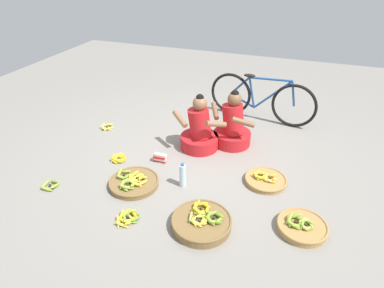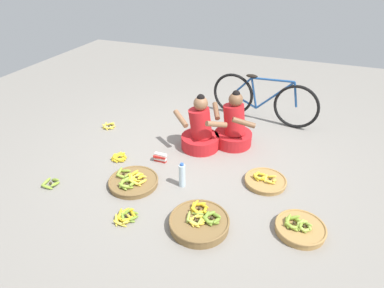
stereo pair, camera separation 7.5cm
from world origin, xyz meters
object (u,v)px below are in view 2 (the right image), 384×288
(vendor_woman_behind, at_px, (234,128))
(loose_bananas_near_vendor, at_px, (109,126))
(loose_bananas_back_left, at_px, (126,217))
(banana_basket_near_bicycle, at_px, (265,181))
(packet_carton_stack, at_px, (160,158))
(bicycle_leaning, at_px, (263,99))
(banana_basket_front_right, at_px, (199,222))
(banana_basket_mid_left, at_px, (133,181))
(banana_basket_mid_right, at_px, (300,228))
(water_bottle, at_px, (182,175))
(vendor_woman_front, at_px, (200,131))
(loose_bananas_front_left, at_px, (51,183))
(loose_bananas_back_right, at_px, (120,158))

(vendor_woman_behind, bearing_deg, loose_bananas_near_vendor, -173.66)
(loose_bananas_back_left, bearing_deg, banana_basket_near_bicycle, 41.91)
(packet_carton_stack, bearing_deg, bicycle_leaning, 59.17)
(banana_basket_front_right, xyz_separation_m, packet_carton_stack, (-0.86, 0.90, 0.00))
(loose_bananas_near_vendor, height_order, loose_bananas_back_left, loose_bananas_back_left)
(banana_basket_mid_left, distance_m, banana_basket_mid_right, 1.89)
(vendor_woman_behind, relative_size, banana_basket_mid_left, 1.38)
(vendor_woman_behind, distance_m, water_bottle, 1.17)
(vendor_woman_behind, xyz_separation_m, banana_basket_mid_left, (-0.85, -1.31, -0.21))
(vendor_woman_front, height_order, banana_basket_mid_right, vendor_woman_front)
(banana_basket_mid_right, bearing_deg, banana_basket_near_bicycle, 125.00)
(banana_basket_mid_right, xyz_separation_m, loose_bananas_near_vendor, (-2.95, 1.18, -0.02))
(bicycle_leaning, height_order, loose_bananas_front_left, bicycle_leaning)
(bicycle_leaning, distance_m, loose_bananas_back_right, 2.38)
(packet_carton_stack, bearing_deg, banana_basket_front_right, -46.22)
(banana_basket_mid_right, relative_size, loose_bananas_near_vendor, 2.24)
(loose_bananas_back_right, bearing_deg, banana_basket_mid_left, -42.64)
(vendor_woman_behind, bearing_deg, loose_bananas_front_left, -136.12)
(vendor_woman_front, relative_size, banana_basket_near_bicycle, 1.60)
(banana_basket_near_bicycle, xyz_separation_m, loose_bananas_back_right, (-1.87, -0.18, -0.01))
(bicycle_leaning, relative_size, banana_basket_near_bicycle, 3.44)
(loose_bananas_back_right, relative_size, water_bottle, 0.73)
(vendor_woman_behind, height_order, loose_bananas_back_left, vendor_woman_behind)
(banana_basket_front_right, bearing_deg, loose_bananas_back_left, -167.22)
(vendor_woman_front, distance_m, banana_basket_mid_left, 1.17)
(banana_basket_front_right, distance_m, loose_bananas_back_left, 0.76)
(vendor_woman_behind, height_order, banana_basket_mid_left, vendor_woman_behind)
(banana_basket_front_right, height_order, loose_bananas_front_left, banana_basket_front_right)
(bicycle_leaning, xyz_separation_m, banana_basket_mid_left, (-1.08, -2.20, -0.31))
(loose_bananas_back_right, bearing_deg, water_bottle, -12.17)
(loose_bananas_back_right, xyz_separation_m, loose_bananas_back_left, (0.65, -0.92, -0.00))
(banana_basket_mid_left, xyz_separation_m, water_bottle, (0.54, 0.19, 0.10))
(banana_basket_mid_right, bearing_deg, loose_bananas_near_vendor, 158.25)
(bicycle_leaning, bearing_deg, banana_basket_mid_left, -116.05)
(banana_basket_front_right, height_order, loose_bananas_back_right, banana_basket_front_right)
(vendor_woman_front, distance_m, loose_bananas_back_left, 1.62)
(vendor_woman_front, bearing_deg, loose_bananas_back_right, -143.03)
(packet_carton_stack, bearing_deg, vendor_woman_front, 54.80)
(vendor_woman_front, xyz_separation_m, banana_basket_mid_left, (-0.45, -1.06, -0.21))
(loose_bananas_back_right, distance_m, loose_bananas_near_vendor, 0.94)
(bicycle_leaning, height_order, loose_bananas_near_vendor, bicycle_leaning)
(bicycle_leaning, relative_size, banana_basket_mid_right, 3.43)
(banana_basket_mid_left, xyz_separation_m, packet_carton_stack, (0.09, 0.55, 0.01))
(banana_basket_mid_left, bearing_deg, bicycle_leaning, 63.95)
(loose_bananas_back_right, relative_size, loose_bananas_back_left, 0.82)
(bicycle_leaning, height_order, banana_basket_mid_right, bicycle_leaning)
(bicycle_leaning, relative_size, banana_basket_front_right, 2.81)
(banana_basket_front_right, xyz_separation_m, water_bottle, (-0.41, 0.54, 0.09))
(bicycle_leaning, bearing_deg, vendor_woman_behind, -104.62)
(loose_bananas_near_vendor, bearing_deg, loose_bananas_back_right, -48.58)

